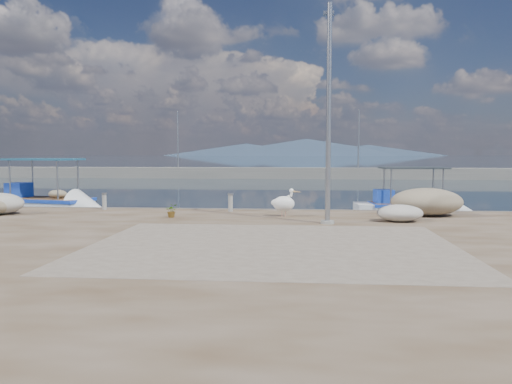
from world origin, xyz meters
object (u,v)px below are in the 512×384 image
at_px(boat_left, 44,206).
at_px(bollard_near, 230,202).
at_px(lamp_post, 329,121).
at_px(boat_right, 411,210).
at_px(pelican, 284,203).

relative_size(boat_left, bollard_near, 9.01).
bearing_deg(lamp_post, boat_right, 59.18).
relative_size(boat_left, lamp_post, 0.92).
bearing_deg(boat_right, boat_left, 175.81).
distance_m(boat_right, bollard_near, 8.73).
distance_m(boat_left, boat_right, 17.54).
bearing_deg(boat_left, boat_right, 11.42).
bearing_deg(boat_right, bollard_near, -157.60).
distance_m(boat_right, lamp_post, 8.91).
bearing_deg(lamp_post, bollard_near, 139.26).
bearing_deg(bollard_near, boat_left, 158.13).
relative_size(boat_left, pelican, 6.06).
height_order(boat_left, pelican, boat_left).
height_order(boat_left, boat_right, boat_left).
xyz_separation_m(boat_right, lamp_post, (-4.17, -7.00, 3.60)).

